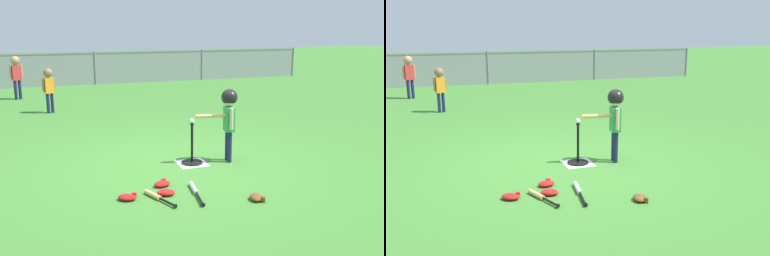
% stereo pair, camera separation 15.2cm
% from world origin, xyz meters
% --- Properties ---
extents(ground_plane, '(60.00, 60.00, 0.00)m').
position_xyz_m(ground_plane, '(0.00, 0.00, 0.00)').
color(ground_plane, '#3D7A2D').
extents(home_plate, '(0.44, 0.44, 0.01)m').
position_xyz_m(home_plate, '(0.18, -0.06, 0.00)').
color(home_plate, white).
rests_on(home_plate, ground_plane).
extents(batting_tee, '(0.32, 0.32, 0.62)m').
position_xyz_m(batting_tee, '(0.18, -0.06, 0.09)').
color(batting_tee, black).
rests_on(batting_tee, ground_plane).
extents(baseball_on_tee, '(0.07, 0.07, 0.07)m').
position_xyz_m(baseball_on_tee, '(0.18, -0.06, 0.66)').
color(baseball_on_tee, white).
rests_on(baseball_on_tee, batting_tee).
extents(batter_child, '(0.63, 0.32, 1.12)m').
position_xyz_m(batter_child, '(0.74, -0.14, 0.79)').
color(batter_child, '#191E4C').
rests_on(batter_child, ground_plane).
extents(fielder_deep_right, '(0.34, 0.24, 1.21)m').
position_xyz_m(fielder_deep_right, '(-2.47, 7.02, 0.78)').
color(fielder_deep_right, '#191E4C').
rests_on(fielder_deep_right, ground_plane).
extents(fielder_near_right, '(0.30, 0.21, 1.06)m').
position_xyz_m(fielder_near_right, '(-1.68, 4.70, 0.68)').
color(fielder_near_right, '#191E4C').
rests_on(fielder_near_right, ground_plane).
extents(spare_bat_silver, '(0.16, 0.72, 0.06)m').
position_xyz_m(spare_bat_silver, '(-0.18, -1.16, 0.03)').
color(spare_bat_silver, silver).
rests_on(spare_bat_silver, ground_plane).
extents(spare_bat_wood, '(0.27, 0.57, 0.06)m').
position_xyz_m(spare_bat_wood, '(-0.69, -1.19, 0.03)').
color(spare_bat_wood, '#DBB266').
rests_on(spare_bat_wood, ground_plane).
extents(glove_by_plate, '(0.26, 0.23, 0.07)m').
position_xyz_m(glove_by_plate, '(-0.54, -1.13, 0.04)').
color(glove_by_plate, '#B21919').
rests_on(glove_by_plate, ground_plane).
extents(glove_near_bats, '(0.27, 0.24, 0.07)m').
position_xyz_m(glove_near_bats, '(-1.01, -1.11, 0.04)').
color(glove_near_bats, '#B21919').
rests_on(glove_near_bats, ground_plane).
extents(glove_tossed_aside, '(0.26, 0.22, 0.07)m').
position_xyz_m(glove_tossed_aside, '(-0.50, -0.82, 0.04)').
color(glove_tossed_aside, '#B21919').
rests_on(glove_tossed_aside, ground_plane).
extents(glove_outfield_drop, '(0.23, 0.26, 0.07)m').
position_xyz_m(glove_outfield_drop, '(0.44, -1.64, 0.04)').
color(glove_outfield_drop, brown).
rests_on(glove_outfield_drop, ground_plane).
extents(outfield_fence, '(16.06, 0.06, 1.15)m').
position_xyz_m(outfield_fence, '(0.00, 9.43, 0.62)').
color(outfield_fence, slate).
rests_on(outfield_fence, ground_plane).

